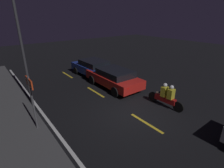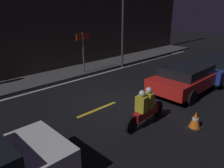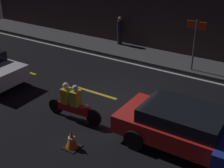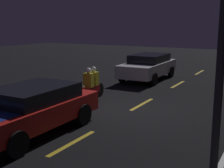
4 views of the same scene
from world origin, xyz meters
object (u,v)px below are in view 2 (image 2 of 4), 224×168
Objects in this scene: taxi_red at (187,77)px; street_lamp at (123,18)px; shop_sign at (83,45)px; traffic_cone_near at (195,120)px; motorcycle at (145,108)px; sedan_blue at (216,66)px.

taxi_red is 5.90m from street_lamp.
shop_sign reaches higher than taxi_red.
street_lamp is (2.85, -0.50, 1.41)m from shop_sign.
motorcycle is at bearing 127.93° from traffic_cone_near.
shop_sign reaches higher than traffic_cone_near.
shop_sign is (1.06, 7.66, 1.53)m from traffic_cone_near.
street_lamp reaches higher than motorcycle.
shop_sign is 3.22m from street_lamp.
taxi_red is 6.15m from shop_sign.
traffic_cone_near is at bearing -147.17° from taxi_red.
street_lamp is (-2.04, 5.41, 2.50)m from sedan_blue.
street_lamp reaches higher than taxi_red.
taxi_red reaches higher than traffic_cone_near.
shop_sign is at bearing 82.11° from traffic_cone_near.
motorcycle is 3.64× the size of traffic_cone_near.
motorcycle is (-3.99, -0.56, -0.10)m from taxi_red.
sedan_blue reaches higher than traffic_cone_near.
street_lamp is at bearing 79.51° from taxi_red.
traffic_cone_near is at bearing -97.89° from shop_sign.
street_lamp is at bearing 108.78° from sedan_blue.
motorcycle is (-7.00, -0.40, -0.09)m from sedan_blue.
motorcycle is 6.76m from shop_sign.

